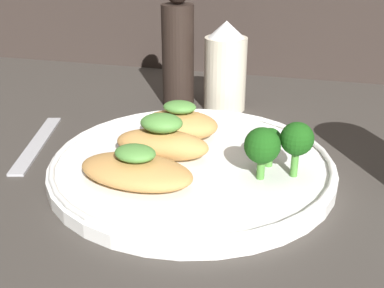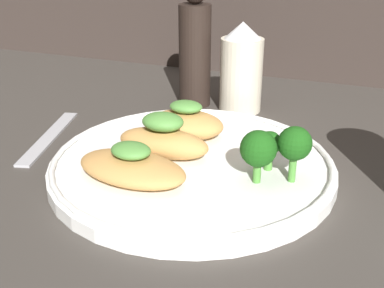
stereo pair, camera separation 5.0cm
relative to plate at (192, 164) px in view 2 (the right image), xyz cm
name	(u,v)px [view 2 (the right image)]	position (x,y,z in cm)	size (l,w,h in cm)	color
ground_plane	(192,177)	(0.00, 0.00, -1.49)	(180.00, 180.00, 1.00)	#3D3833
plate	(192,164)	(0.00, 0.00, 0.00)	(30.30, 30.30, 2.00)	white
grilled_meat_front	(132,167)	(-4.01, -5.98, 1.83)	(12.23, 7.59, 3.89)	tan
grilled_meat_middle	(162,141)	(-3.31, -0.34, 2.42)	(10.25, 4.52, 4.98)	tan
grilled_meat_back	(186,123)	(-3.09, 6.04, 2.13)	(9.19, 6.36, 4.40)	tan
broccoli_bunch	(274,147)	(8.81, -1.00, 3.97)	(6.60, 6.05, 5.72)	#4C8E38
sauce_bottle	(241,69)	(-0.64, 20.82, 5.05)	(5.96, 5.96, 12.64)	beige
pepper_grinder	(195,51)	(-7.61, 20.82, 6.99)	(4.61, 4.61, 17.55)	black
fork	(49,136)	(-20.12, 2.28, -0.69)	(6.10, 16.44, 0.60)	#B2B2B7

